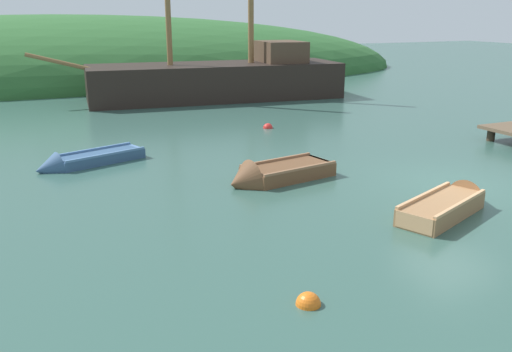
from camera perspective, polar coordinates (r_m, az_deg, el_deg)
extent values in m
plane|color=#33564C|center=(15.58, 19.96, -0.85)|extent=(120.00, 120.00, 0.00)
cylinder|color=#3A2D21|center=(21.47, 23.25, 3.34)|extent=(0.28, 0.28, 1.15)
ellipsoid|color=#2D602D|center=(41.48, -19.97, 9.56)|extent=(54.93, 19.69, 8.68)
cube|color=black|center=(29.60, -4.22, 9.05)|extent=(13.56, 5.34, 2.65)
cube|color=#997A51|center=(29.46, -4.27, 11.52)|extent=(13.00, 4.97, 0.10)
cylinder|color=olive|center=(28.55, -19.97, 11.13)|extent=(2.95, 0.50, 0.97)
cube|color=#4C3828|center=(30.53, 2.62, 12.85)|extent=(2.48, 3.02, 1.10)
cube|color=#9E7047|center=(13.01, 18.74, -3.49)|extent=(2.71, 1.83, 0.51)
cone|color=#9E7047|center=(14.41, 21.47, -1.84)|extent=(0.94, 1.07, 0.90)
cube|color=tan|center=(11.95, 16.25, -4.67)|extent=(0.43, 0.83, 0.36)
cube|color=tan|center=(13.34, 19.64, -2.20)|extent=(0.49, 0.87, 0.05)
cube|color=tan|center=(12.57, 17.95, -3.18)|extent=(0.49, 0.87, 0.05)
cube|color=tan|center=(12.76, 20.61, -2.71)|extent=(2.34, 1.01, 0.07)
cube|color=tan|center=(13.09, 17.16, -1.90)|extent=(2.34, 1.01, 0.07)
cube|color=#335175|center=(17.53, -15.97, 1.68)|extent=(2.82, 1.73, 0.41)
cone|color=#335175|center=(16.90, -20.97, 0.66)|extent=(0.92, 1.07, 0.91)
cube|color=#4F75A1|center=(18.10, -12.38, 2.60)|extent=(0.38, 0.85, 0.29)
cube|color=#4F75A1|center=(17.31, -17.37, 1.87)|extent=(0.44, 0.89, 0.05)
cube|color=#4F75A1|center=(17.70, -14.67, 2.41)|extent=(0.44, 0.89, 0.05)
cube|color=#4F75A1|center=(17.86, -16.66, 2.67)|extent=(2.50, 0.89, 0.07)
cube|color=#4F75A1|center=(17.10, -15.36, 2.17)|extent=(2.50, 0.89, 0.07)
cube|color=brown|center=(15.26, 3.38, 0.27)|extent=(2.67, 1.63, 0.49)
cone|color=brown|center=(14.39, -1.58, -0.72)|extent=(0.83, 1.25, 1.15)
cube|color=#8E6242|center=(15.97, 6.79, 1.20)|extent=(0.31, 1.10, 0.34)
cube|color=#8E6242|center=(14.95, 2.06, 0.68)|extent=(0.37, 1.13, 0.05)
cube|color=#8E6242|center=(15.47, 4.67, 1.18)|extent=(0.37, 1.13, 0.05)
cube|color=#8E6242|center=(15.62, 2.13, 1.72)|extent=(2.42, 0.50, 0.07)
cube|color=#8E6242|center=(14.76, 4.73, 0.77)|extent=(2.42, 0.50, 0.07)
sphere|color=orange|center=(8.90, 5.47, -13.20)|extent=(0.41, 0.41, 0.41)
sphere|color=red|center=(21.93, 1.25, 5.02)|extent=(0.39, 0.39, 0.39)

